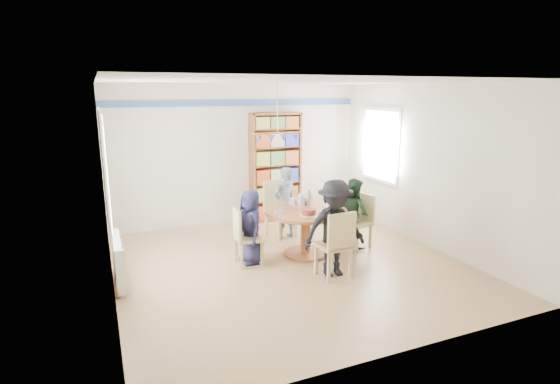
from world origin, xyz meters
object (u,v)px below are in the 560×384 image
person_far (285,203)px  bookshelf (275,168)px  chair_near (337,242)px  person_right (354,213)px  person_left (251,227)px  radiator (118,260)px  chair_right (360,218)px  chair_left (244,235)px  dining_table (306,222)px  chair_far (278,206)px  person_near (334,229)px

person_far → bookshelf: bookshelf is taller
chair_near → person_right: person_right is taller
person_left → person_right: size_ratio=0.97×
radiator → person_far: (2.84, 0.89, 0.29)m
chair_right → chair_left: bearing=-179.8°
radiator → chair_left: bearing=-0.9°
radiator → bookshelf: bearing=33.0°
dining_table → bookshelf: bearing=81.0°
chair_right → person_left: size_ratio=0.79×
chair_far → person_right: size_ratio=0.87×
chair_far → person_near: 1.90m
chair_left → person_near: size_ratio=0.63×
person_right → person_far: size_ratio=0.91×
radiator → person_near: person_near is taller
chair_near → radiator: bearing=160.6°
person_right → person_near: bearing=131.2°
bookshelf → person_left: bearing=-121.5°
chair_left → chair_right: chair_right is taller
person_near → chair_right: bearing=46.4°
radiator → dining_table: dining_table is taller
person_far → bookshelf: 1.26m
chair_left → radiator: bearing=179.1°
person_near → radiator: bearing=168.5°
chair_far → person_left: size_ratio=0.89×
person_right → person_near: 1.27m
radiator → person_left: 1.92m
chair_far → bookshelf: bearing=69.9°
chair_near → bookshelf: bearing=83.8°
chair_far → person_left: bearing=-130.9°
radiator → chair_right: (3.82, -0.02, 0.15)m
chair_left → bookshelf: bookshelf is taller
person_left → person_far: 1.27m
chair_right → chair_far: size_ratio=0.89×
person_right → bookshelf: bearing=11.8°
chair_far → chair_near: bearing=-88.7°
radiator → chair_far: 2.95m
chair_far → chair_near: size_ratio=1.04×
chair_near → person_left: bearing=131.3°
dining_table → person_far: 0.90m
chair_left → chair_far: 1.44m
person_far → person_near: size_ratio=0.93×
person_right → person_far: 1.23m
dining_table → bookshelf: (0.32, 2.05, 0.50)m
radiator → person_near: 2.99m
person_near → bookshelf: bookshelf is taller
chair_near → person_far: bearing=89.0°
chair_near → dining_table: bearing=89.7°
radiator → bookshelf: bookshelf is taller
bookshelf → dining_table: bearing=-99.0°
dining_table → chair_far: size_ratio=1.27×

